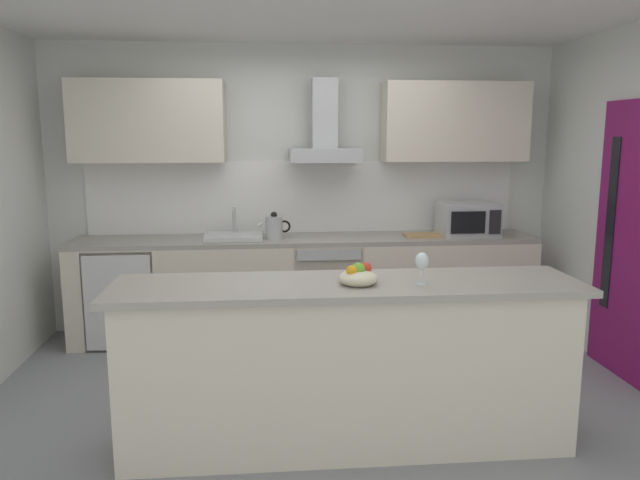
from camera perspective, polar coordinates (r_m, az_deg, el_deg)
The scene contains 17 objects.
ground at distance 4.30m, azimuth 0.12°, elevation -15.01°, with size 5.62×4.45×0.02m, color gray.
ceiling at distance 3.98m, azimuth 0.14°, elevation 21.62°, with size 5.62×4.45×0.02m, color white.
wall_back at distance 5.70m, azimuth -1.56°, elevation 4.85°, with size 5.62×0.12×2.60m, color silver.
backsplash_tile at distance 5.64m, azimuth -1.51°, elevation 4.08°, with size 3.92×0.02×0.66m, color white.
counter_back at distance 5.47m, azimuth -1.26°, elevation -4.40°, with size 4.06×0.60×0.90m.
counter_island at distance 3.56m, azimuth 2.58°, elevation -11.59°, with size 2.64×0.64×0.98m.
upper_cabinets at distance 5.45m, azimuth -1.43°, elevation 11.04°, with size 4.01×0.32×0.70m.
side_door at distance 4.98m, azimuth 27.10°, elevation -0.14°, with size 0.08×0.85×2.05m.
oven at distance 5.46m, azimuth 0.54°, elevation -4.33°, with size 0.60×0.62×0.80m.
refrigerator at distance 5.57m, azimuth -17.78°, elevation -4.88°, with size 0.58×0.60×0.85m.
microwave at distance 5.59m, azimuth 13.71°, elevation 1.89°, with size 0.50×0.38×0.30m.
sink at distance 5.35m, azimuth -8.08°, elevation 0.42°, with size 0.50×0.40×0.26m.
kettle at distance 5.29m, azimuth -4.32°, elevation 1.22°, with size 0.29×0.15×0.24m.
range_hood at distance 5.42m, azimuth 0.42°, elevation 9.75°, with size 0.62×0.45×0.72m.
wine_glass at distance 3.39m, azimuth 9.55°, elevation -2.07°, with size 0.08×0.08×0.18m.
fruit_bowl at distance 3.36m, azimuth 3.63°, elevation -3.43°, with size 0.22×0.22×0.13m.
chopping_board at distance 5.50m, azimuth 9.68°, elevation 0.44°, with size 0.34×0.22×0.02m, color tan.
Camera 1 is at (-0.37, -3.88, 1.80)m, focal length 34.10 mm.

